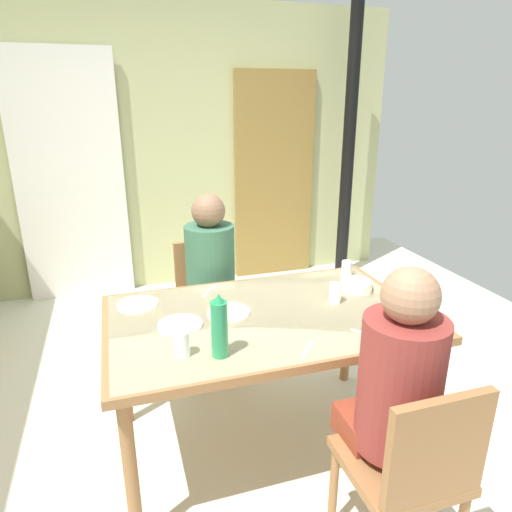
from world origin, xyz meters
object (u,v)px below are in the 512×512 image
(person_far_diner, at_px, (211,266))
(person_near_diner, at_px, (398,379))
(dining_table, at_px, (265,327))
(chair_near_diner, at_px, (412,469))
(chair_far_diner, at_px, (208,299))
(water_bottle_green_near, at_px, (219,327))
(serving_bowl_center, at_px, (356,285))

(person_far_diner, bearing_deg, person_near_diner, 106.21)
(dining_table, relative_size, chair_near_diner, 1.74)
(chair_far_diner, xyz_separation_m, water_bottle_green_near, (-0.17, -1.11, 0.39))
(person_far_diner, relative_size, serving_bowl_center, 4.53)
(chair_near_diner, bearing_deg, person_near_diner, 90.00)
(dining_table, relative_size, person_far_diner, 1.96)
(chair_far_diner, bearing_deg, person_far_diner, 90.00)
(chair_near_diner, distance_m, serving_bowl_center, 1.04)
(dining_table, distance_m, chair_near_diner, 0.89)
(person_far_diner, bearing_deg, water_bottle_green_near, 80.05)
(chair_far_diner, height_order, water_bottle_green_near, water_bottle_green_near)
(chair_near_diner, relative_size, water_bottle_green_near, 3.20)
(water_bottle_green_near, bearing_deg, person_near_diner, -34.51)
(person_near_diner, xyz_separation_m, water_bottle_green_near, (-0.57, 0.39, 0.10))
(chair_near_diner, bearing_deg, chair_far_diner, 103.63)
(person_far_diner, height_order, serving_bowl_center, person_far_diner)
(serving_bowl_center, bearing_deg, person_near_diner, -109.36)
(water_bottle_green_near, height_order, serving_bowl_center, water_bottle_green_near)
(chair_far_diner, bearing_deg, water_bottle_green_near, 81.24)
(chair_near_diner, height_order, serving_bowl_center, chair_near_diner)
(person_near_diner, relative_size, person_far_diner, 1.00)
(water_bottle_green_near, distance_m, serving_bowl_center, 0.96)
(chair_far_diner, relative_size, water_bottle_green_near, 3.20)
(chair_near_diner, distance_m, person_near_diner, 0.31)
(water_bottle_green_near, relative_size, serving_bowl_center, 1.60)
(chair_near_diner, xyz_separation_m, chair_far_diner, (-0.40, 1.64, 0.00))
(water_bottle_green_near, bearing_deg, chair_far_diner, 81.24)
(water_bottle_green_near, xyz_separation_m, serving_bowl_center, (0.86, 0.43, -0.10))
(dining_table, xyz_separation_m, person_near_diner, (0.28, -0.68, 0.09))
(dining_table, distance_m, person_far_diner, 0.70)
(dining_table, distance_m, water_bottle_green_near, 0.46)
(person_near_diner, bearing_deg, person_far_diner, 106.21)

